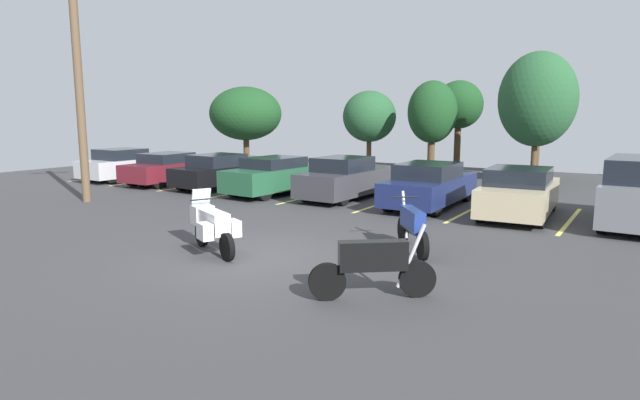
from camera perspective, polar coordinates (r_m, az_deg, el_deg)
ground at (r=11.94m, az=-7.27°, el=-6.20°), size 44.00×44.00×0.10m
motorcycle_touring at (r=12.28m, az=-11.44°, el=-2.56°), size 1.98×1.23×1.38m
motorcycle_second at (r=9.12m, az=5.75°, el=-6.89°), size 1.80×1.44×1.28m
motorcycle_third at (r=12.39m, az=9.78°, el=-2.72°), size 1.47×1.83×1.26m
parking_stripes at (r=19.60m, az=2.89°, el=0.09°), size 27.02×4.63×0.01m
car_silver at (r=26.99m, az=-19.88°, el=3.56°), size 1.99×4.45×1.47m
car_maroon at (r=24.81m, az=-15.56°, el=3.28°), size 1.97×4.68×1.38m
car_black at (r=22.77m, az=-10.56°, el=2.99°), size 2.08×4.34×1.43m
car_green at (r=20.89m, az=-4.66°, el=2.61°), size 2.10×4.77×1.44m
car_charcoal at (r=19.80m, az=2.86°, el=2.30°), size 1.87×4.77×1.54m
car_navy at (r=18.33m, az=11.58°, el=1.56°), size 1.89×4.85×1.48m
car_champagne at (r=17.23m, az=20.41°, el=0.70°), size 2.10×4.49×1.51m
utility_pole at (r=20.56m, az=-24.26°, el=10.98°), size 1.13×1.54×7.79m
tree_center at (r=33.84m, az=-7.92°, el=9.09°), size 4.44×4.44×4.72m
tree_far_left at (r=29.63m, az=5.27°, el=8.83°), size 2.89×2.89×4.32m
tree_far_right at (r=25.60m, az=22.13°, el=9.88°), size 3.31×3.31×5.76m
tree_center_right at (r=29.07m, az=22.33°, el=9.86°), size 2.59×2.59×5.88m
tree_rear at (r=29.98m, az=14.56°, el=9.72°), size 2.55×2.55×4.84m
tree_left at (r=27.27m, az=11.86°, el=9.10°), size 2.42×2.42×4.69m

